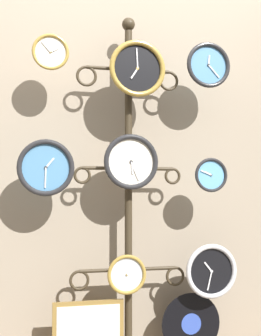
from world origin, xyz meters
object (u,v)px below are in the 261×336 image
clock_top_left (51,52)px  clock_middle_left (46,168)px  clock_middle_center (131,162)px  display_stand (128,238)px  clock_top_right (208,65)px  clock_middle_right (211,175)px  vinyl_record (191,324)px  clock_bottom_right (211,271)px  clock_top_center (137,69)px  picture_frame (88,334)px  clock_bottom_center (127,274)px

clock_top_left → clock_middle_left: size_ratio=0.65×
clock_top_left → clock_middle_center: size_ratio=0.64×
display_stand → clock_top_right: size_ratio=7.48×
clock_middle_left → clock_middle_right: 0.92m
clock_middle_center → vinyl_record: 0.98m
clock_bottom_right → vinyl_record: clock_bottom_right is taller
clock_top_center → vinyl_record: size_ratio=0.91×
vinyl_record → clock_middle_left: bearing=-175.9°
clock_top_left → vinyl_record: bearing=4.7°
display_stand → vinyl_record: 0.61m
clock_middle_right → clock_bottom_right: bearing=-137.5°
clock_bottom_right → picture_frame: (-0.68, 0.04, -0.31)m
vinyl_record → clock_top_right: bearing=-36.9°
clock_middle_left → clock_bottom_center: size_ratio=1.41×
display_stand → clock_bottom_right: 0.50m
clock_top_right → picture_frame: bearing=178.7°
clock_top_left → clock_middle_right: 1.10m
vinyl_record → picture_frame: vinyl_record is taller
clock_middle_right → clock_bottom_center: 0.72m
clock_top_center → display_stand: bearing=103.9°
clock_bottom_center → clock_top_center: bearing=6.5°
clock_middle_center → clock_middle_left: bearing=-179.8°
picture_frame → clock_bottom_right: bearing=-3.0°
clock_top_center → vinyl_record: clock_top_center is taller
clock_middle_center → clock_bottom_center: (-0.03, -0.03, -0.60)m
clock_middle_left → clock_bottom_center: bearing=-3.3°
clock_top_left → clock_middle_right: clock_top_left is taller
clock_top_left → clock_bottom_right: bearing=-1.3°
clock_top_center → clock_middle_right: size_ratio=1.64×
clock_middle_center → clock_bottom_right: (0.45, -0.03, -0.60)m
picture_frame → clock_top_center: bearing=-5.5°
clock_top_right → clock_middle_right: clock_top_right is taller
clock_top_left → clock_middle_center: clock_top_left is taller
display_stand → clock_top_center: bearing=-76.1°
display_stand → clock_bottom_center: bearing=-108.0°
clock_bottom_right → display_stand: bearing=165.7°
clock_bottom_right → picture_frame: bearing=177.0°
clock_middle_right → vinyl_record: 0.85m
clock_top_left → clock_middle_right: bearing=-1.0°
picture_frame → clock_bottom_center: bearing=-9.2°
display_stand → clock_bottom_right: display_stand is taller
clock_middle_left → vinyl_record: 1.20m
clock_top_center → clock_bottom_center: (-0.06, -0.01, -1.12)m
clock_middle_center → clock_bottom_right: bearing=-3.8°
clock_bottom_right → clock_top_left: bearing=178.7°
clock_top_left → clock_bottom_center: clock_top_left is taller
clock_top_left → display_stand: bearing=11.9°
clock_top_right → clock_middle_right: (0.00, -0.01, -0.63)m
clock_middle_center → vinyl_record: size_ratio=0.88×
clock_bottom_right → clock_middle_right: bearing=42.5°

